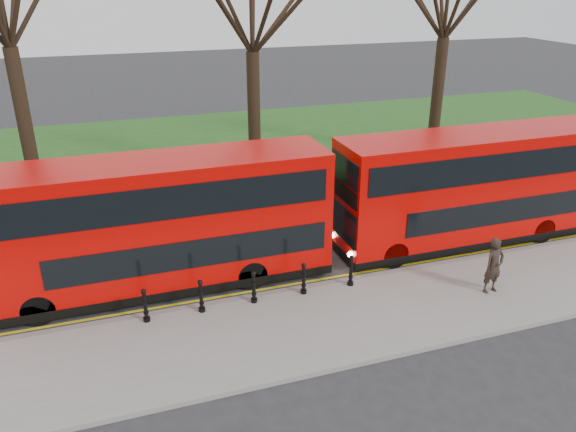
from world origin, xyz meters
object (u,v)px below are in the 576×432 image
object	(u,v)px
bus_rear	(474,188)
pedestrian	(494,266)
bollard_row	(254,288)
bus_lead	(161,225)

from	to	relation	value
bus_rear	pedestrian	xyz separation A→B (m)	(-1.71, -3.66, -1.04)
bollard_row	bus_rear	bearing A→B (deg)	12.09
bollard_row	bus_rear	xyz separation A→B (m)	(8.91, 1.91, 1.44)
pedestrian	bus_rear	bearing A→B (deg)	58.52
bus_rear	bollard_row	bearing A→B (deg)	-167.91
bollard_row	pedestrian	size ratio (longest dim) A/B	3.61
bollard_row	pedestrian	xyz separation A→B (m)	(7.20, -1.75, 0.41)
bollard_row	bus_lead	world-z (taller)	bus_lead
bus_lead	bollard_row	bearing A→B (deg)	-42.03
bus_rear	pedestrian	distance (m)	4.17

